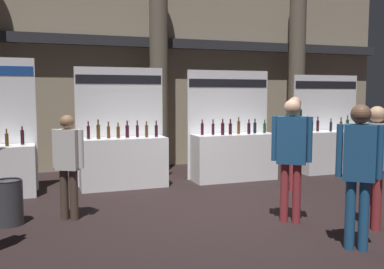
% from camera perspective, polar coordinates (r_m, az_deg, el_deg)
% --- Properties ---
extents(ground_plane, '(27.51, 27.51, 0.00)m').
position_cam_1_polar(ground_plane, '(7.01, 4.14, -10.33)').
color(ground_plane, black).
extents(hall_colonnade, '(13.75, 1.16, 5.79)m').
position_cam_1_polar(hall_colonnade, '(11.16, -5.41, 10.51)').
color(hall_colonnade, gray).
rests_on(hall_colonnade, ground_plane).
extents(exhibitor_booth_1, '(1.83, 0.66, 2.45)m').
position_cam_1_polar(exhibitor_booth_1, '(8.79, -9.23, -3.00)').
color(exhibitor_booth_1, white).
rests_on(exhibitor_booth_1, ground_plane).
extents(exhibitor_booth_2, '(1.95, 0.66, 2.42)m').
position_cam_1_polar(exhibitor_booth_2, '(9.46, 5.59, -2.35)').
color(exhibitor_booth_2, white).
rests_on(exhibitor_booth_2, ground_plane).
extents(exhibitor_booth_3, '(1.83, 0.66, 2.36)m').
position_cam_1_polar(exhibitor_booth_3, '(10.93, 18.24, -1.61)').
color(exhibitor_booth_3, white).
rests_on(exhibitor_booth_3, ground_plane).
extents(trash_bin, '(0.39, 0.39, 0.67)m').
position_cam_1_polar(trash_bin, '(6.81, -23.36, -8.36)').
color(trash_bin, '#38383D').
rests_on(trash_bin, ground_plane).
extents(visitor_0, '(0.48, 0.42, 1.83)m').
position_cam_1_polar(visitor_0, '(6.41, 13.22, -1.92)').
color(visitor_0, maroon).
rests_on(visitor_0, ground_plane).
extents(visitor_1, '(0.45, 0.34, 1.60)m').
position_cam_1_polar(visitor_1, '(6.66, -16.30, -3.23)').
color(visitor_1, '#47382D').
rests_on(visitor_1, ground_plane).
extents(visitor_2, '(0.30, 0.51, 1.74)m').
position_cam_1_polar(visitor_2, '(6.48, 23.41, -2.68)').
color(visitor_2, maroon).
rests_on(visitor_2, ground_plane).
extents(visitor_4, '(0.43, 0.39, 1.79)m').
position_cam_1_polar(visitor_4, '(5.52, 21.50, -3.77)').
color(visitor_4, navy).
rests_on(visitor_4, ground_plane).
extents(visitor_6, '(0.39, 0.40, 1.85)m').
position_cam_1_polar(visitor_6, '(8.57, 13.55, -0.02)').
color(visitor_6, maroon).
rests_on(visitor_6, ground_plane).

